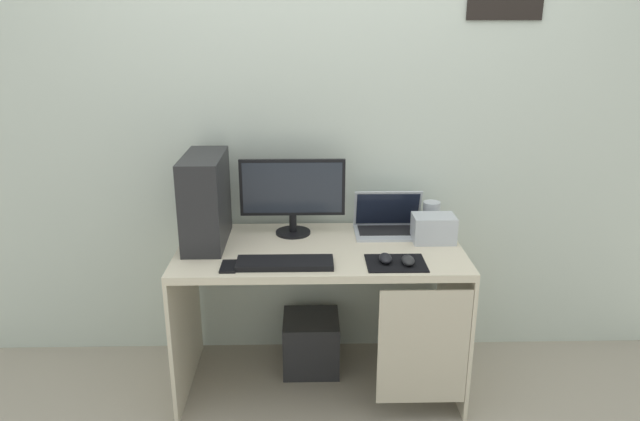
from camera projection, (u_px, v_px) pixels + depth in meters
ground_plane at (320, 381)px, 2.98m from camera, size 8.00×8.00×0.00m
wall_back at (319, 113)px, 2.92m from camera, size 4.00×0.05×2.60m
desk at (323, 278)px, 2.79m from camera, size 1.33×0.66×0.73m
pc_tower at (205, 200)px, 2.74m from camera, size 0.18×0.42×0.43m
monitor at (292, 194)px, 2.85m from camera, size 0.51×0.17×0.38m
laptop at (388, 224)px, 2.93m from camera, size 0.34×0.23×0.21m
speaker at (431, 216)px, 2.95m from camera, size 0.09×0.09×0.15m
projector at (434, 228)px, 2.80m from camera, size 0.20×0.14×0.13m
keyboard at (285, 263)px, 2.54m from camera, size 0.42×0.14×0.02m
mousepad at (396, 263)px, 2.56m from camera, size 0.26×0.20×0.00m
mouse_left at (385, 258)px, 2.57m from camera, size 0.06×0.10×0.03m
mouse_right at (408, 260)px, 2.55m from camera, size 0.06×0.10×0.03m
cell_phone at (229, 266)px, 2.52m from camera, size 0.07×0.13×0.01m
subwoofer at (311, 343)px, 3.06m from camera, size 0.29×0.29×0.29m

